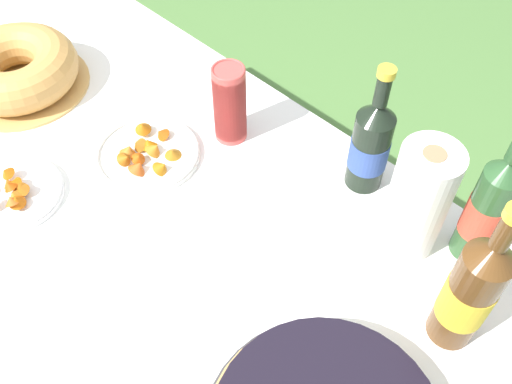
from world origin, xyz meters
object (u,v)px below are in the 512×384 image
Objects in this scene: cider_bottle_amber at (470,292)px; snack_plate_near at (148,153)px; juice_bottle_red at (370,145)px; paper_towel_roll at (418,201)px; bundt_cake at (16,69)px; cup_stack at (230,104)px; snack_plate_left at (14,193)px; cider_bottle_green at (488,208)px.

cider_bottle_amber is 0.72m from snack_plate_near.
cider_bottle_amber is 1.16× the size of juice_bottle_red.
cider_bottle_amber reaches higher than paper_towel_roll.
snack_plate_near is at bearing -171.27° from cider_bottle_amber.
paper_towel_roll reaches higher than bundt_cake.
cup_stack reaches higher than snack_plate_near.
snack_plate_left is at bearing -143.51° from paper_towel_roll.
cider_bottle_green is 0.12m from paper_towel_roll.
cup_stack is 0.94× the size of snack_plate_left.
juice_bottle_red reaches higher than snack_plate_near.
juice_bottle_red is at bearing 47.76° from snack_plate_left.
juice_bottle_red is (0.79, 0.34, 0.06)m from bundt_cake.
juice_bottle_red is (0.30, 0.10, 0.02)m from cup_stack.
snack_plate_left is at bearing -112.57° from snack_plate_near.
cup_stack is 0.54× the size of cider_bottle_amber.
paper_towel_roll is (0.45, 0.04, 0.03)m from cup_stack.
paper_towel_roll is at bearing -145.40° from cider_bottle_green.
cup_stack is at bearing 173.74° from cider_bottle_amber.
cider_bottle_green is at bearing 36.24° from snack_plate_left.
cider_bottle_amber reaches higher than cup_stack.
snack_plate_left is at bearing -33.73° from bundt_cake.
juice_bottle_red reaches higher than bundt_cake.
cider_bottle_green is 0.97× the size of cider_bottle_amber.
bundt_cake is at bearing -171.04° from cider_bottle_amber.
cider_bottle_amber is at bearing -32.04° from paper_towel_roll.
bundt_cake is 0.55m from cup_stack.
snack_plate_left is at bearing -113.61° from cup_stack.
juice_bottle_red reaches higher than paper_towel_roll.
cider_bottle_green is at bearing 0.76° from juice_bottle_red.
cider_bottle_green reaches higher than snack_plate_left.
bundt_cake is 0.41m from snack_plate_near.
paper_towel_roll is at bearing 16.49° from bundt_cake.
bundt_cake is at bearing -153.64° from cup_stack.
juice_bottle_red reaches higher than cup_stack.
cider_bottle_amber reaches higher than bundt_cake.
cup_stack is at bearing 64.86° from snack_plate_near.
snack_plate_near is at bearing -144.09° from juice_bottle_red.
paper_towel_roll is (0.53, 0.21, 0.11)m from snack_plate_near.
snack_plate_near is 0.29m from snack_plate_left.
cider_bottle_green is 1.46× the size of snack_plate_near.
bundt_cake is 0.98m from paper_towel_roll.
paper_towel_roll is (0.64, 0.48, 0.11)m from snack_plate_left.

